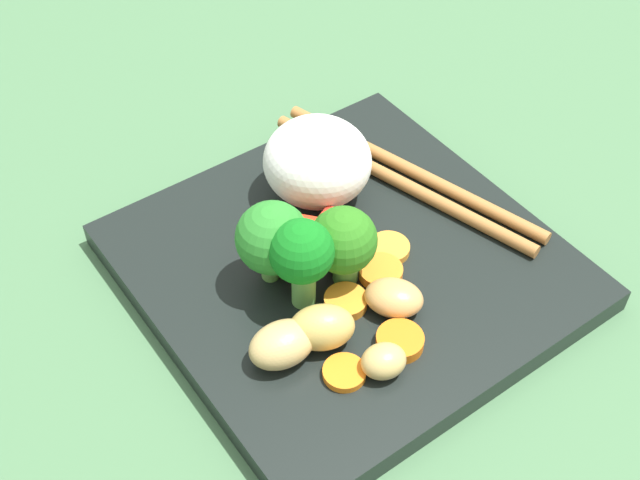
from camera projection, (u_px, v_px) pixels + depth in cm
name	position (u px, v px, depth cm)	size (l,w,h in cm)	color
ground_plane	(346.00, 285.00, 53.69)	(110.00, 110.00, 2.00)	#436C45
square_plate	(346.00, 267.00, 52.36)	(24.29, 24.29, 1.65)	black
rice_mound	(317.00, 162.00, 53.72)	(7.05, 6.94, 5.60)	white
broccoli_floret_0	(343.00, 242.00, 48.25)	(4.02, 4.02, 5.44)	#519643
broccoli_floret_1	(302.00, 255.00, 46.51)	(3.75, 3.75, 6.19)	#65A74D
broccoli_floret_2	(273.00, 239.00, 47.84)	(4.35, 4.35, 5.99)	#5A993F
carrot_slice_0	(400.00, 341.00, 46.90)	(2.72, 2.72, 0.75)	orange
carrot_slice_1	(389.00, 248.00, 51.95)	(2.59, 2.59, 0.53)	orange
carrot_slice_2	(344.00, 373.00, 45.62)	(2.41, 2.41, 0.46)	orange
carrot_slice_3	(346.00, 302.00, 48.92)	(2.57, 2.57, 0.66)	orange
carrot_slice_4	(381.00, 272.00, 50.48)	(2.67, 2.67, 0.70)	orange
pepper_chunk_0	(333.00, 237.00, 51.62)	(2.43, 2.58, 2.00)	red
pepper_chunk_1	(290.00, 242.00, 51.25)	(3.06, 3.09, 2.07)	red
chicken_piece_0	(282.00, 344.00, 45.75)	(3.87, 2.81, 2.36)	tan
chicken_piece_1	(388.00, 301.00, 48.16)	(3.45, 2.62, 1.91)	tan
chicken_piece_2	(322.00, 327.00, 46.40)	(3.72, 2.66, 2.61)	tan
chicken_piece_4	(384.00, 361.00, 45.32)	(2.56, 2.15, 1.82)	tan
chopstick_pair	(405.00, 176.00, 56.29)	(8.70, 20.38, 0.88)	#A56C35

